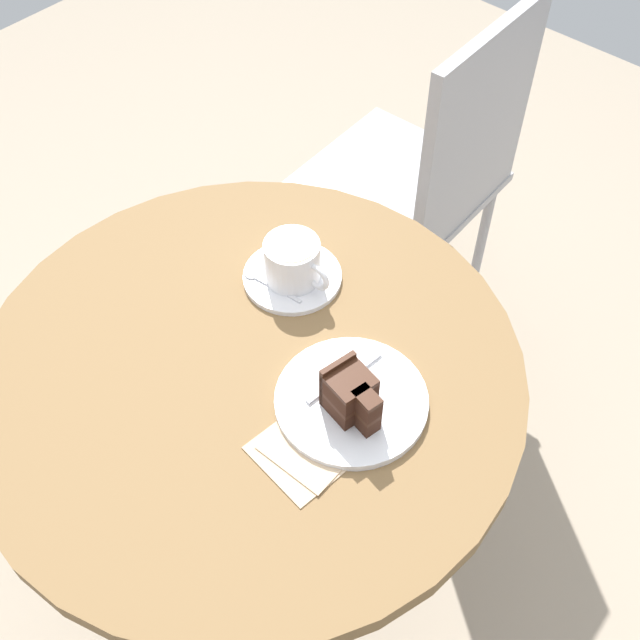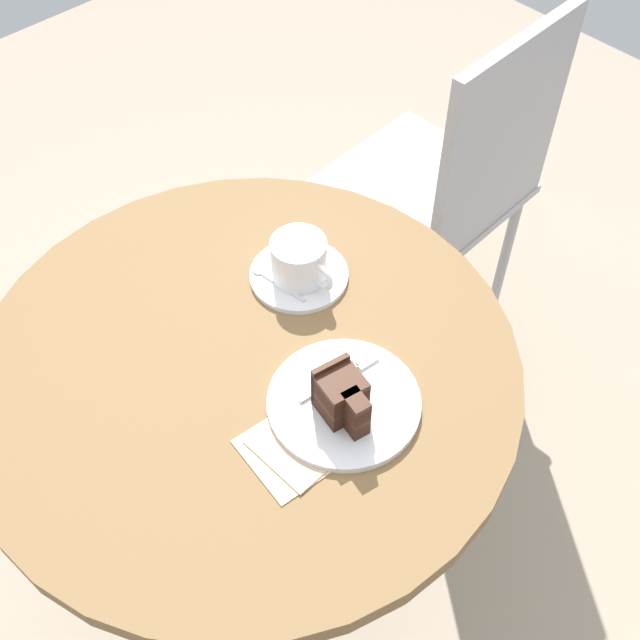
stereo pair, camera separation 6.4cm
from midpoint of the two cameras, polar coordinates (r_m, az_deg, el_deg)
The scene contains 10 objects.
ground_plane at distance 1.79m, azimuth -2.58°, elevation -16.50°, with size 4.40×4.40×0.01m, color gray.
cafe_table at distance 1.26m, azimuth -3.53°, elevation -6.01°, with size 0.81×0.81×0.70m.
saucer at distance 1.27m, azimuth -0.05°, elevation 3.17°, with size 0.16×0.16×0.01m.
coffee_cup at distance 1.24m, azimuth 0.03°, elevation 4.30°, with size 0.12×0.09×0.07m.
teaspoon at distance 1.26m, azimuth -2.05°, elevation 2.89°, with size 0.11×0.02×0.00m.
cake_plate at distance 1.12m, azimuth 3.36°, elevation -5.94°, with size 0.22×0.22×0.01m.
cake_slice at distance 1.08m, azimuth 3.31°, elevation -5.53°, with size 0.09×0.07×0.08m.
fork at distance 1.14m, azimuth 3.55°, elevation -3.73°, with size 0.03×0.14×0.00m.
napkin at distance 1.09m, azimuth 0.00°, elevation -9.01°, with size 0.13×0.14×0.00m.
cafe_chair at distance 1.71m, azimuth 10.61°, elevation 9.75°, with size 0.40×0.40×0.91m.
Camera 2 is at (0.58, -0.39, 1.65)m, focal length 45.00 mm.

